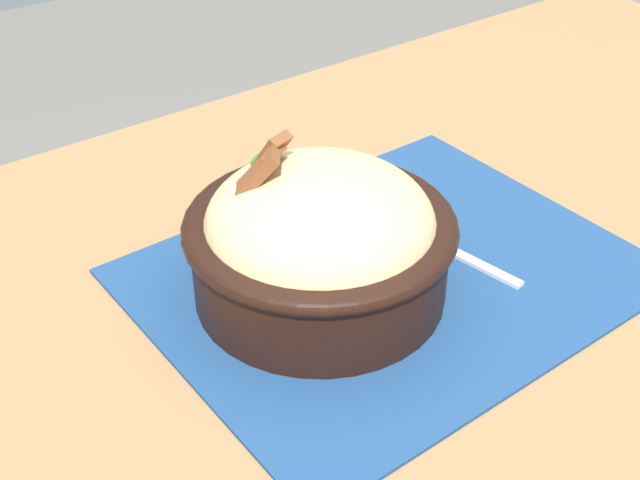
# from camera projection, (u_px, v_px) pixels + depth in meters

# --- Properties ---
(table) EXTENTS (1.39, 0.77, 0.77)m
(table) POSITION_uv_depth(u_px,v_px,m) (411.00, 345.00, 0.72)
(table) COLOR olive
(table) RESTS_ON ground_plane
(placemat) EXTENTS (0.39, 0.31, 0.00)m
(placemat) POSITION_uv_depth(u_px,v_px,m) (389.00, 275.00, 0.69)
(placemat) COLOR navy
(placemat) RESTS_ON table
(bowl) EXTENTS (0.25, 0.25, 0.13)m
(bowl) POSITION_uv_depth(u_px,v_px,m) (319.00, 238.00, 0.64)
(bowl) COLOR black
(bowl) RESTS_ON placemat
(fork) EXTENTS (0.04, 0.13, 0.00)m
(fork) POSITION_uv_depth(u_px,v_px,m) (450.00, 250.00, 0.71)
(fork) COLOR silver
(fork) RESTS_ON placemat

